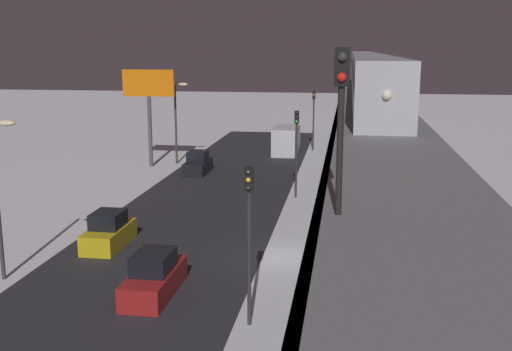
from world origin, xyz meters
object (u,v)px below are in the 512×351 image
Objects in this scene: rail_signal at (341,102)px; traffic_light_near at (249,224)px; box_truck at (286,140)px; sedan_yellow at (109,232)px; subway_train at (366,69)px; commercial_billboard at (149,93)px; traffic_light_far at (314,111)px; sedan_black at (198,164)px; traffic_light_mid at (296,141)px; sedan_red at (154,277)px.

rail_signal reaches higher than traffic_light_near.
sedan_yellow is at bearing 78.50° from box_truck.
rail_signal is (1.88, 50.88, 0.95)m from subway_train.
rail_signal is 43.11m from commercial_billboard.
traffic_light_near is at bearing 90.00° from traffic_light_far.
box_truck is at bearing 31.26° from traffic_light_far.
commercial_billboard is at bearing -25.55° from sedan_black.
traffic_light_far is (-2.70, -1.64, 2.85)m from box_truck.
box_truck is at bearing 14.53° from subway_train.
subway_train is 11.06m from box_truck.
traffic_light_mid is (-9.30, 7.63, 3.40)m from sedan_black.
box_truck is (6.18, -48.79, -8.23)m from rail_signal.
commercial_billboard is at bearing 38.14° from traffic_light_far.
rail_signal is at bearing 114.04° from traffic_light_near.
subway_train is 50.92m from rail_signal.
sedan_black is 30.59m from traffic_light_near.
commercial_billboard is at bearing 108.45° from sedan_red.
traffic_light_mid is 21.32m from traffic_light_far.
sedan_yellow is at bearing 126.82° from sedan_red.
rail_signal reaches higher than sedan_red.
traffic_light_far is (-4.70, -40.22, 3.40)m from sedan_red.
traffic_light_near is at bearing -65.96° from rail_signal.
rail_signal is at bearing 109.18° from sedan_black.
sedan_red is at bearing -27.20° from traffic_light_near.
sedan_black is at bearing 154.45° from commercial_billboard.
sedan_black and sedan_red have the same top height.
box_truck is at bearing -140.42° from commercial_billboard.
commercial_billboard is (14.36, -10.04, 2.63)m from traffic_light_mid.
traffic_light_near is 1.00× the size of traffic_light_far.
traffic_light_mid is at bearing 76.18° from subway_train.
sedan_black is 8.23m from commercial_billboard.
traffic_light_near is at bearing 137.38° from sedan_yellow.
rail_signal reaches higher than traffic_light_far.
sedan_red is (-4.60, 26.53, 0.00)m from sedan_black.
traffic_light_mid is 0.72× the size of commercial_billboard.
sedan_black is at bearing 99.84° from sedan_red.
sedan_black is 1.00× the size of sedan_yellow.
sedan_black is 13.75m from box_truck.
traffic_light_far is at bearing -148.74° from box_truck.
subway_train is at bearing -149.26° from commercial_billboard.
rail_signal is 0.54× the size of box_truck.
sedan_red is 38.63m from box_truck.
sedan_black is at bearing -90.00° from sedan_yellow.
sedan_black is 16.90m from traffic_light_far.
sedan_red is at bearing 76.11° from subway_train.
rail_signal is 0.97× the size of sedan_yellow.
subway_train reaches higher than sedan_red.
sedan_yellow is 13.09m from traffic_light_near.
sedan_yellow is 0.46× the size of commercial_billboard.
traffic_light_near is at bearing -27.20° from sedan_red.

